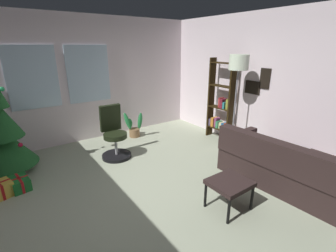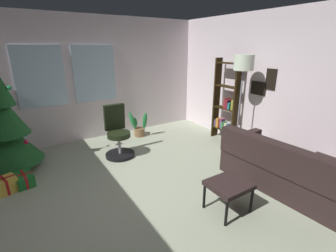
{
  "view_description": "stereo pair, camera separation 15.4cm",
  "coord_description": "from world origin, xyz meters",
  "px_view_note": "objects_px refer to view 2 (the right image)",
  "views": [
    {
      "loc": [
        -1.5,
        -2.48,
        2.07
      ],
      "look_at": [
        0.28,
        0.02,
        1.02
      ],
      "focal_mm": 25.46,
      "sensor_mm": 36.0,
      "label": 1
    },
    {
      "loc": [
        -1.37,
        -2.57,
        2.07
      ],
      "look_at": [
        0.28,
        0.02,
        1.02
      ],
      "focal_mm": 25.46,
      "sensor_mm": 36.0,
      "label": 2
    }
  ],
  "objects_px": {
    "gift_box_gold": "(5,185)",
    "office_chair": "(118,137)",
    "potted_plant": "(139,127)",
    "gift_box_green": "(25,179)",
    "bookshelf": "(226,106)",
    "footstool": "(229,186)",
    "floor_lamp": "(243,70)",
    "holiday_tree": "(7,129)",
    "couch": "(299,170)"
  },
  "relations": [
    {
      "from": "couch",
      "to": "bookshelf",
      "type": "distance_m",
      "value": 2.11
    },
    {
      "from": "potted_plant",
      "to": "gift_box_green",
      "type": "bearing_deg",
      "value": -158.53
    },
    {
      "from": "holiday_tree",
      "to": "gift_box_gold",
      "type": "relative_size",
      "value": 6.07
    },
    {
      "from": "bookshelf",
      "to": "potted_plant",
      "type": "bearing_deg",
      "value": 140.98
    },
    {
      "from": "office_chair",
      "to": "holiday_tree",
      "type": "bearing_deg",
      "value": 166.1
    },
    {
      "from": "gift_box_green",
      "to": "bookshelf",
      "type": "bearing_deg",
      "value": -4.32
    },
    {
      "from": "couch",
      "to": "gift_box_green",
      "type": "relative_size",
      "value": 5.11
    },
    {
      "from": "gift_box_green",
      "to": "potted_plant",
      "type": "bearing_deg",
      "value": 21.47
    },
    {
      "from": "bookshelf",
      "to": "holiday_tree",
      "type": "bearing_deg",
      "value": 166.9
    },
    {
      "from": "gift_box_green",
      "to": "bookshelf",
      "type": "height_order",
      "value": "bookshelf"
    },
    {
      "from": "office_chair",
      "to": "floor_lamp",
      "type": "distance_m",
      "value": 2.67
    },
    {
      "from": "gift_box_green",
      "to": "office_chair",
      "type": "relative_size",
      "value": 0.38
    },
    {
      "from": "gift_box_gold",
      "to": "office_chair",
      "type": "distance_m",
      "value": 1.93
    },
    {
      "from": "gift_box_gold",
      "to": "floor_lamp",
      "type": "height_order",
      "value": "floor_lamp"
    },
    {
      "from": "gift_box_green",
      "to": "office_chair",
      "type": "height_order",
      "value": "office_chair"
    },
    {
      "from": "couch",
      "to": "bookshelf",
      "type": "bearing_deg",
      "value": 77.68
    },
    {
      "from": "floor_lamp",
      "to": "holiday_tree",
      "type": "bearing_deg",
      "value": 157.96
    },
    {
      "from": "footstool",
      "to": "office_chair",
      "type": "distance_m",
      "value": 2.41
    },
    {
      "from": "holiday_tree",
      "to": "bookshelf",
      "type": "height_order",
      "value": "holiday_tree"
    },
    {
      "from": "bookshelf",
      "to": "floor_lamp",
      "type": "xyz_separation_m",
      "value": [
        -0.26,
        -0.6,
        0.84
      ]
    },
    {
      "from": "gift_box_green",
      "to": "holiday_tree",
      "type": "bearing_deg",
      "value": 99.75
    },
    {
      "from": "footstool",
      "to": "bookshelf",
      "type": "xyz_separation_m",
      "value": [
        1.76,
        1.82,
        0.43
      ]
    },
    {
      "from": "holiday_tree",
      "to": "couch",
      "type": "bearing_deg",
      "value": -38.97
    },
    {
      "from": "gift_box_gold",
      "to": "potted_plant",
      "type": "bearing_deg",
      "value": 20.83
    },
    {
      "from": "footstool",
      "to": "floor_lamp",
      "type": "relative_size",
      "value": 0.27
    },
    {
      "from": "bookshelf",
      "to": "office_chair",
      "type": "bearing_deg",
      "value": 167.5
    },
    {
      "from": "office_chair",
      "to": "potted_plant",
      "type": "height_order",
      "value": "office_chair"
    },
    {
      "from": "holiday_tree",
      "to": "footstool",
      "type": "bearing_deg",
      "value": -50.06
    },
    {
      "from": "office_chair",
      "to": "potted_plant",
      "type": "xyz_separation_m",
      "value": [
        0.79,
        0.74,
        -0.16
      ]
    },
    {
      "from": "holiday_tree",
      "to": "floor_lamp",
      "type": "bearing_deg",
      "value": -22.04
    },
    {
      "from": "footstool",
      "to": "office_chair",
      "type": "relative_size",
      "value": 0.51
    },
    {
      "from": "footstool",
      "to": "bookshelf",
      "type": "height_order",
      "value": "bookshelf"
    },
    {
      "from": "couch",
      "to": "gift_box_gold",
      "type": "xyz_separation_m",
      "value": [
        -3.79,
        2.24,
        -0.17
      ]
    },
    {
      "from": "gift_box_gold",
      "to": "floor_lamp",
      "type": "relative_size",
      "value": 0.19
    },
    {
      "from": "footstool",
      "to": "potted_plant",
      "type": "height_order",
      "value": "potted_plant"
    },
    {
      "from": "holiday_tree",
      "to": "potted_plant",
      "type": "xyz_separation_m",
      "value": [
        2.54,
        0.3,
        -0.52
      ]
    },
    {
      "from": "couch",
      "to": "office_chair",
      "type": "bearing_deg",
      "value": 127.06
    },
    {
      "from": "couch",
      "to": "bookshelf",
      "type": "relative_size",
      "value": 1.08
    },
    {
      "from": "footstool",
      "to": "bookshelf",
      "type": "distance_m",
      "value": 2.57
    },
    {
      "from": "bookshelf",
      "to": "gift_box_gold",
      "type": "bearing_deg",
      "value": 176.82
    },
    {
      "from": "holiday_tree",
      "to": "gift_box_green",
      "type": "bearing_deg",
      "value": -80.25
    },
    {
      "from": "gift_box_green",
      "to": "bookshelf",
      "type": "distance_m",
      "value": 4.05
    },
    {
      "from": "bookshelf",
      "to": "potted_plant",
      "type": "relative_size",
      "value": 2.93
    },
    {
      "from": "couch",
      "to": "holiday_tree",
      "type": "distance_m",
      "value": 4.72
    },
    {
      "from": "footstool",
      "to": "gift_box_green",
      "type": "relative_size",
      "value": 1.33
    },
    {
      "from": "gift_box_gold",
      "to": "potted_plant",
      "type": "xyz_separation_m",
      "value": [
        2.68,
        1.02,
        0.12
      ]
    },
    {
      "from": "couch",
      "to": "potted_plant",
      "type": "bearing_deg",
      "value": 108.84
    },
    {
      "from": "holiday_tree",
      "to": "bookshelf",
      "type": "bearing_deg",
      "value": -13.1
    },
    {
      "from": "gift_box_green",
      "to": "office_chair",
      "type": "bearing_deg",
      "value": 7.61
    },
    {
      "from": "gift_box_green",
      "to": "floor_lamp",
      "type": "height_order",
      "value": "floor_lamp"
    }
  ]
}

